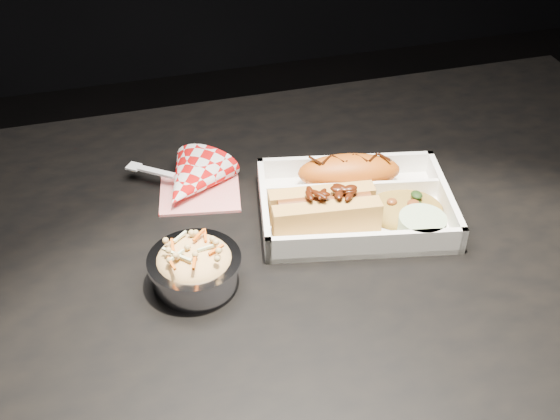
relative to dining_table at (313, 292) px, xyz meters
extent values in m
cube|color=black|center=(0.00, 0.00, 0.08)|extent=(1.20, 0.80, 0.03)
cylinder|color=black|center=(0.55, 0.35, -0.30)|extent=(0.05, 0.05, 0.72)
cube|color=white|center=(0.07, 0.04, 0.09)|extent=(0.28, 0.23, 0.01)
cube|color=white|center=(0.08, 0.12, 0.11)|extent=(0.25, 0.06, 0.04)
cube|color=white|center=(0.05, -0.05, 0.11)|extent=(0.25, 0.06, 0.04)
cube|color=white|center=(-0.05, 0.06, 0.11)|extent=(0.04, 0.18, 0.04)
cube|color=white|center=(0.19, 0.02, 0.11)|extent=(0.04, 0.18, 0.04)
cube|color=white|center=(0.07, 0.06, 0.11)|extent=(0.23, 0.05, 0.03)
ellipsoid|color=#B85312|center=(0.08, 0.09, 0.12)|extent=(0.15, 0.08, 0.05)
cube|color=gold|center=(0.02, 0.01, 0.12)|extent=(0.14, 0.04, 0.04)
cube|color=gold|center=(0.02, 0.04, 0.12)|extent=(0.14, 0.04, 0.04)
cylinder|color=brown|center=(0.02, 0.02, 0.13)|extent=(0.12, 0.04, 0.03)
ellipsoid|color=olive|center=(0.13, 0.02, 0.11)|extent=(0.12, 0.10, 0.03)
cylinder|color=#A8C494|center=(0.13, -0.03, 0.11)|extent=(0.06, 0.06, 0.03)
cylinder|color=silver|center=(-0.16, -0.04, 0.11)|extent=(0.10, 0.10, 0.04)
cylinder|color=silver|center=(-0.16, -0.04, 0.13)|extent=(0.11, 0.11, 0.01)
ellipsoid|color=beige|center=(-0.16, -0.04, 0.13)|extent=(0.09, 0.09, 0.04)
cube|color=red|center=(-0.12, 0.14, 0.09)|extent=(0.12, 0.11, 0.00)
cone|color=red|center=(-0.13, 0.15, 0.11)|extent=(0.15, 0.15, 0.10)
cube|color=white|center=(-0.18, 0.18, 0.11)|extent=(0.05, 0.04, 0.00)
cube|color=white|center=(-0.21, 0.20, 0.11)|extent=(0.03, 0.03, 0.00)
camera|label=1|loc=(-0.23, -0.65, 0.67)|focal=45.00mm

